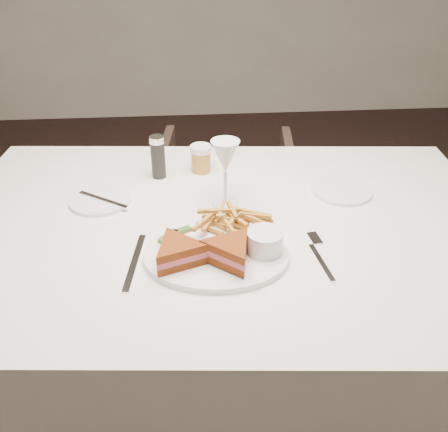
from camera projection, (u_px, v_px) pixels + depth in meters
name	position (u px, v px, depth m)	size (l,w,h in m)	color
ground	(303.00, 344.00, 1.88)	(5.00, 5.00, 0.00)	black
table	(223.00, 334.00, 1.42)	(1.37, 0.92, 0.75)	silver
chair_far	(226.00, 197.00, 2.24)	(0.59, 0.55, 0.60)	#433129
table_setting	(217.00, 221.00, 1.16)	(0.80, 0.66, 0.18)	white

